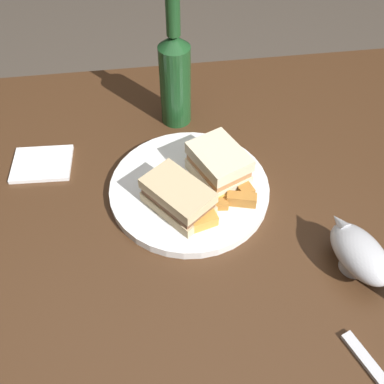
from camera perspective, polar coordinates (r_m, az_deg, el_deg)
ground_plane at (r=1.43m, az=0.10°, el=-21.81°), size 6.00×6.00×0.00m
dining_table at (r=1.08m, az=0.13°, el=-15.32°), size 1.21×0.93×0.75m
plate at (r=0.78m, az=-0.17°, el=0.44°), size 0.29×0.29×0.02m
sandwich_half_left at (r=0.72m, az=-1.85°, el=-0.68°), size 0.13×0.14×0.05m
sandwich_half_right at (r=0.77m, az=3.51°, el=3.62°), size 0.11×0.13×0.06m
potato_wedge_front at (r=0.74m, az=-0.12°, el=-1.41°), size 0.04×0.03×0.02m
potato_wedge_middle at (r=0.75m, az=6.43°, el=-0.72°), size 0.05×0.03×0.02m
potato_wedge_back at (r=0.74m, az=3.29°, el=-1.48°), size 0.04×0.03×0.02m
potato_wedge_left_edge at (r=0.71m, az=1.56°, el=-3.79°), size 0.05×0.03×0.02m
potato_wedge_right_edge at (r=0.76m, az=6.81°, el=0.38°), size 0.03×0.04×0.02m
potato_wedge_stray at (r=0.75m, az=3.15°, el=-0.53°), size 0.04×0.03×0.02m
gravy_boat at (r=0.71m, az=21.01°, el=-7.41°), size 0.10×0.14×0.06m
cider_bottle at (r=0.87m, az=-2.30°, el=14.90°), size 0.06×0.06×0.27m
napkin at (r=0.88m, az=-19.03°, el=3.51°), size 0.11×0.10×0.01m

